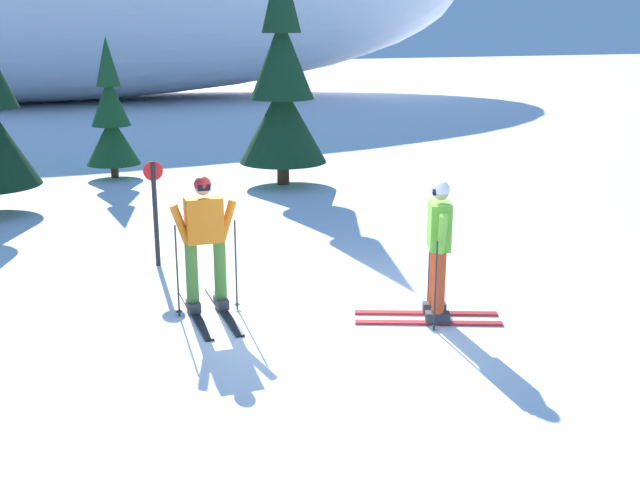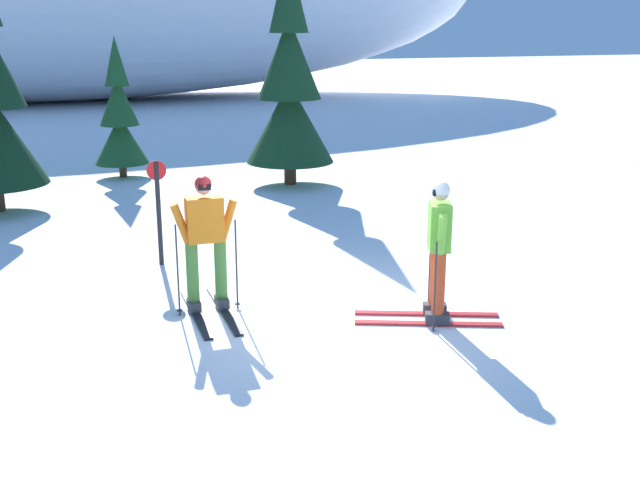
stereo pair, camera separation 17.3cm
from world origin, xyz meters
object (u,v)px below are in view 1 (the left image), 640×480
object	(u,v)px
skier_lime_jacket	(438,249)
pine_tree_far_right	(282,89)
pine_tree_center_right	(111,120)
skier_orange_jacket	(205,242)
trail_marker_post	(155,207)

from	to	relation	value
skier_lime_jacket	pine_tree_far_right	world-z (taller)	pine_tree_far_right
pine_tree_center_right	skier_lime_jacket	bearing A→B (deg)	-75.23
skier_orange_jacket	trail_marker_post	world-z (taller)	skier_orange_jacket
pine_tree_center_right	pine_tree_far_right	size ratio (longest dim) A/B	0.64
pine_tree_far_right	pine_tree_center_right	bearing A→B (deg)	149.48
pine_tree_center_right	trail_marker_post	distance (m)	7.02
skier_orange_jacket	skier_lime_jacket	xyz separation A→B (m)	(2.51, -1.20, -0.01)
pine_tree_center_right	trail_marker_post	world-z (taller)	pine_tree_center_right
pine_tree_far_right	trail_marker_post	bearing A→B (deg)	-124.77
skier_lime_jacket	pine_tree_center_right	distance (m)	10.66
skier_lime_jacket	pine_tree_far_right	distance (m)	8.41
skier_orange_jacket	pine_tree_center_right	bearing A→B (deg)	91.29
skier_lime_jacket	trail_marker_post	bearing A→B (deg)	130.35
skier_lime_jacket	trail_marker_post	distance (m)	4.32
pine_tree_center_right	trail_marker_post	bearing A→B (deg)	-90.67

